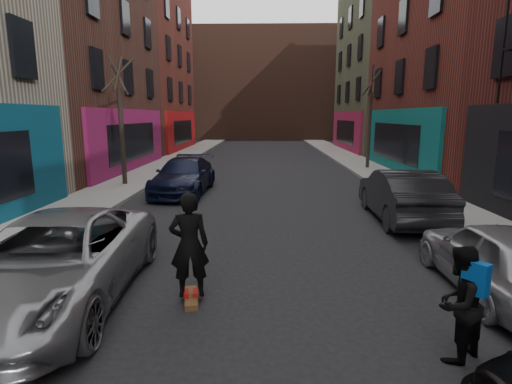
{
  "coord_description": "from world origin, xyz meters",
  "views": [
    {
      "loc": [
        0.13,
        0.35,
        3.15
      ],
      "look_at": [
        -0.05,
        8.43,
        1.6
      ],
      "focal_mm": 28.0,
      "sensor_mm": 36.0,
      "label": 1
    }
  ],
  "objects_px": {
    "pedestrian": "(459,303)",
    "skateboarder": "(189,245)",
    "tree_right_far": "(370,109)",
    "skateboard": "(191,298)",
    "tree_left_far": "(120,110)",
    "parked_left_far": "(55,261)",
    "parked_right_far": "(499,258)",
    "parked_left_end": "(184,176)",
    "parked_right_end": "(402,195)"
  },
  "relations": [
    {
      "from": "skateboard",
      "to": "skateboarder",
      "type": "xyz_separation_m",
      "value": [
        0.0,
        0.0,
        0.96
      ]
    },
    {
      "from": "tree_left_far",
      "to": "skateboarder",
      "type": "xyz_separation_m",
      "value": [
        5.06,
        -11.24,
        -2.37
      ]
    },
    {
      "from": "parked_left_end",
      "to": "parked_right_far",
      "type": "xyz_separation_m",
      "value": [
        7.48,
        -9.33,
        -0.04
      ]
    },
    {
      "from": "tree_right_far",
      "to": "parked_right_end",
      "type": "xyz_separation_m",
      "value": [
        -1.9,
        -11.67,
        -2.75
      ]
    },
    {
      "from": "tree_right_far",
      "to": "tree_left_far",
      "type": "bearing_deg",
      "value": -154.18
    },
    {
      "from": "skateboarder",
      "to": "pedestrian",
      "type": "bearing_deg",
      "value": 145.71
    },
    {
      "from": "tree_right_far",
      "to": "parked_right_far",
      "type": "xyz_separation_m",
      "value": [
        -1.92,
        -16.85,
        -2.85
      ]
    },
    {
      "from": "parked_right_far",
      "to": "skateboarder",
      "type": "xyz_separation_m",
      "value": [
        -5.42,
        -0.4,
        0.33
      ]
    },
    {
      "from": "parked_left_end",
      "to": "parked_right_far",
      "type": "bearing_deg",
      "value": -49.09
    },
    {
      "from": "parked_right_far",
      "to": "pedestrian",
      "type": "relative_size",
      "value": 2.56
    },
    {
      "from": "parked_left_end",
      "to": "parked_right_end",
      "type": "height_order",
      "value": "parked_right_end"
    },
    {
      "from": "tree_left_far",
      "to": "parked_right_end",
      "type": "xyz_separation_m",
      "value": [
        10.5,
        -5.67,
        -2.6
      ]
    },
    {
      "from": "parked_right_end",
      "to": "skateboard",
      "type": "bearing_deg",
      "value": 47.45
    },
    {
      "from": "parked_left_far",
      "to": "parked_left_end",
      "type": "bearing_deg",
      "value": 85.9
    },
    {
      "from": "tree_left_far",
      "to": "skateboarder",
      "type": "relative_size",
      "value": 3.58
    },
    {
      "from": "tree_left_far",
      "to": "parked_left_far",
      "type": "relative_size",
      "value": 1.22
    },
    {
      "from": "parked_right_far",
      "to": "skateboarder",
      "type": "bearing_deg",
      "value": 5.07
    },
    {
      "from": "tree_right_far",
      "to": "parked_left_far",
      "type": "relative_size",
      "value": 1.28
    },
    {
      "from": "parked_left_far",
      "to": "skateboarder",
      "type": "bearing_deg",
      "value": -0.49
    },
    {
      "from": "parked_left_end",
      "to": "parked_right_far",
      "type": "distance_m",
      "value": 11.96
    },
    {
      "from": "pedestrian",
      "to": "tree_left_far",
      "type": "bearing_deg",
      "value": -91.51
    },
    {
      "from": "parked_right_end",
      "to": "pedestrian",
      "type": "xyz_separation_m",
      "value": [
        -1.66,
        -7.15,
        0.0
      ]
    },
    {
      "from": "parked_left_end",
      "to": "parked_right_end",
      "type": "distance_m",
      "value": 8.57
    },
    {
      "from": "skateboard",
      "to": "pedestrian",
      "type": "relative_size",
      "value": 0.52
    },
    {
      "from": "parked_left_end",
      "to": "skateboard",
      "type": "distance_m",
      "value": 9.96
    },
    {
      "from": "parked_left_end",
      "to": "pedestrian",
      "type": "xyz_separation_m",
      "value": [
        5.83,
        -11.31,
        0.07
      ]
    },
    {
      "from": "pedestrian",
      "to": "skateboarder",
      "type": "bearing_deg",
      "value": -58.81
    },
    {
      "from": "tree_right_far",
      "to": "skateboard",
      "type": "relative_size",
      "value": 8.5
    },
    {
      "from": "skateboard",
      "to": "pedestrian",
      "type": "height_order",
      "value": "pedestrian"
    },
    {
      "from": "parked_left_end",
      "to": "pedestrian",
      "type": "height_order",
      "value": "pedestrian"
    },
    {
      "from": "parked_right_far",
      "to": "skateboard",
      "type": "relative_size",
      "value": 4.96
    },
    {
      "from": "tree_right_far",
      "to": "skateboarder",
      "type": "xyz_separation_m",
      "value": [
        -7.34,
        -17.24,
        -2.52
      ]
    },
    {
      "from": "parked_left_far",
      "to": "parked_right_far",
      "type": "xyz_separation_m",
      "value": [
        7.7,
        0.49,
        -0.06
      ]
    },
    {
      "from": "skateboarder",
      "to": "pedestrian",
      "type": "height_order",
      "value": "skateboarder"
    },
    {
      "from": "parked_left_end",
      "to": "skateboarder",
      "type": "distance_m",
      "value": 9.95
    },
    {
      "from": "parked_left_far",
      "to": "skateboarder",
      "type": "height_order",
      "value": "skateboarder"
    },
    {
      "from": "parked_left_far",
      "to": "skateboarder",
      "type": "distance_m",
      "value": 2.29
    },
    {
      "from": "tree_right_far",
      "to": "skateboarder",
      "type": "height_order",
      "value": "tree_right_far"
    },
    {
      "from": "tree_right_far",
      "to": "parked_left_far",
      "type": "xyz_separation_m",
      "value": [
        -9.62,
        -17.34,
        -2.79
      ]
    },
    {
      "from": "parked_left_far",
      "to": "parked_right_far",
      "type": "height_order",
      "value": "parked_left_far"
    },
    {
      "from": "parked_right_end",
      "to": "skateboarder",
      "type": "bearing_deg",
      "value": 47.45
    },
    {
      "from": "parked_left_end",
      "to": "parked_right_end",
      "type": "bearing_deg",
      "value": -26.8
    },
    {
      "from": "tree_left_far",
      "to": "parked_right_far",
      "type": "height_order",
      "value": "tree_left_far"
    },
    {
      "from": "parked_left_far",
      "to": "tree_right_far",
      "type": "bearing_deg",
      "value": 58.15
    },
    {
      "from": "parked_left_far",
      "to": "tree_left_far",
      "type": "bearing_deg",
      "value": 100.96
    },
    {
      "from": "parked_left_end",
      "to": "tree_right_far",
      "type": "bearing_deg",
      "value": 40.85
    },
    {
      "from": "tree_left_far",
      "to": "skateboarder",
      "type": "height_order",
      "value": "tree_left_far"
    },
    {
      "from": "parked_left_far",
      "to": "parked_right_far",
      "type": "relative_size",
      "value": 1.34
    },
    {
      "from": "parked_left_far",
      "to": "skateboard",
      "type": "xyz_separation_m",
      "value": [
        2.28,
        0.09,
        -0.69
      ]
    },
    {
      "from": "skateboard",
      "to": "pedestrian",
      "type": "bearing_deg",
      "value": -34.29
    }
  ]
}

